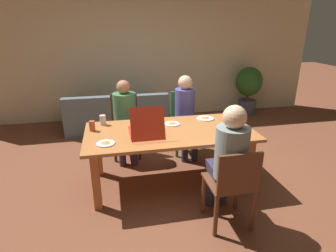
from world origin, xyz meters
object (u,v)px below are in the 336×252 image
Objects in this scene: plate_2 at (106,143)px; couch at (117,116)px; chair_1 at (232,185)px; drinking_glass_0 at (103,120)px; person_2 at (125,114)px; chair_0 at (183,121)px; drinking_glass_1 at (92,126)px; pizza_box_0 at (146,130)px; potted_plant at (249,86)px; person_1 at (229,155)px; plate_0 at (172,124)px; chair_2 at (125,123)px; dining_table at (170,137)px; plate_1 at (205,118)px; person_0 at (186,110)px.

plate_2 is 0.11× the size of couch.
chair_1 is 6.75× the size of drinking_glass_0.
chair_0 is at bearing 6.39° from person_2.
drinking_glass_0 is 0.23m from drinking_glass_1.
potted_plant is (2.64, 2.54, -0.14)m from pizza_box_0.
person_1 is at bearing -25.58° from plate_2.
drinking_glass_0 reaches higher than plate_2.
drinking_glass_1 is (-1.01, -0.03, 0.05)m from plate_0.
chair_0 is 0.92m from chair_2.
plate_2 is 1.56× the size of drinking_glass_0.
person_1 reaches higher than dining_table.
couch is (-0.67, 1.93, -0.47)m from plate_0.
person_2 reaches higher than drinking_glass_0.
plate_1 is at bearing -129.21° from potted_plant.
dining_table is at bearing -114.37° from chair_0.
chair_1 reaches higher than drinking_glass_0.
drinking_glass_1 is at bearing -155.96° from person_0.
person_1 is 5.33× the size of plate_1.
plate_2 reaches higher than couch.
dining_table is at bearing -59.08° from person_2.
drinking_glass_0 is at bearing -161.37° from person_0.
chair_1 is 6.95× the size of drinking_glass_1.
person_2 reaches higher than drinking_glass_1.
person_2 reaches higher than dining_table.
pizza_box_0 is 2.50× the size of plate_0.
person_1 is at bearing -90.00° from chair_0.
person_1 reaches higher than drinking_glass_0.
plate_0 is 3.21m from potted_plant.
potted_plant is (2.26, 2.28, -0.10)m from plate_0.
chair_0 is 0.75× the size of person_1.
person_1 is at bearing -71.41° from plate_0.
dining_table is 0.67m from plate_1.
person_2 reaches higher than potted_plant.
person_0 is at bearing -138.36° from potted_plant.
plate_1 is 1.17× the size of plate_2.
potted_plant is at bearing 33.96° from drinking_glass_0.
person_2 reaches higher than plate_0.
plate_0 is at bearing -166.28° from plate_1.
plate_1 is (0.50, 0.12, -0.00)m from plate_0.
drinking_glass_0 is 1.86m from couch.
chair_2 is 1.28m from plate_2.
person_1 is 9.75× the size of drinking_glass_0.
chair_2 is at bearing 61.05° from drinking_glass_1.
dining_table is 0.90m from drinking_glass_0.
chair_2 is 1.82× the size of pizza_box_0.
chair_1 is 1.67× the size of pizza_box_0.
plate_0 reaches higher than dining_table.
person_0 is 0.97× the size of person_1.
drinking_glass_1 is at bearing 109.91° from plate_2.
chair_2 is (-0.92, 1.80, -0.24)m from person_1.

